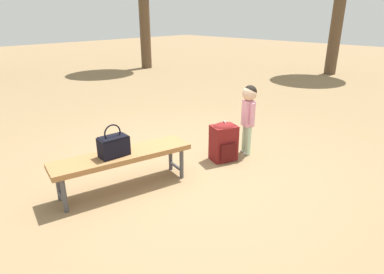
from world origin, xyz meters
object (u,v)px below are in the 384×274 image
park_bench (123,158)px  child_standing (249,109)px  handbag (114,145)px  backpack_large (224,141)px

park_bench → child_standing: bearing=-13.0°
handbag → child_standing: (1.94, -0.43, 0.10)m
park_bench → child_standing: size_ratio=1.63×
handbag → child_standing: 1.99m
backpack_large → handbag: bearing=168.0°
child_standing → backpack_large: child_standing is taller
handbag → park_bench: bearing=-1.8°
park_bench → backpack_large: (1.44, -0.32, -0.11)m
handbag → backpack_large: bearing=-12.0°
park_bench → backpack_large: bearing=-12.7°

